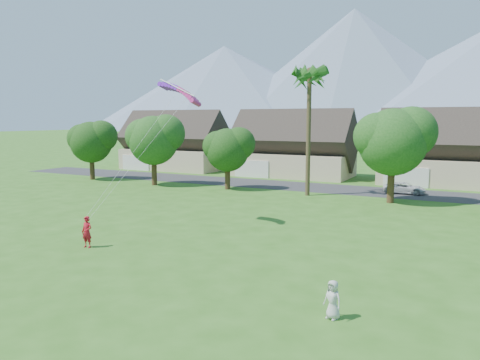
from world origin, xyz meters
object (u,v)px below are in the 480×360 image
Objects in this scene: parked_car at (405,188)px; parafoil_kite at (181,90)px; watcher at (333,300)px; kite_flyer at (87,232)px.

parked_car is 1.19× the size of parafoil_kite.
parked_car is at bearing 112.93° from watcher.
parafoil_kite reaches higher than kite_flyer.
watcher is 32.64m from parked_car.
parked_car is (-1.93, 32.59, -0.18)m from watcher.
kite_flyer is at bearing -171.71° from watcher.
kite_flyer is at bearing 153.86° from parked_car.
watcher is at bearing -177.88° from parked_car.
parked_car is at bearing 68.00° from parafoil_kite.
watcher is 0.36× the size of parked_car.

